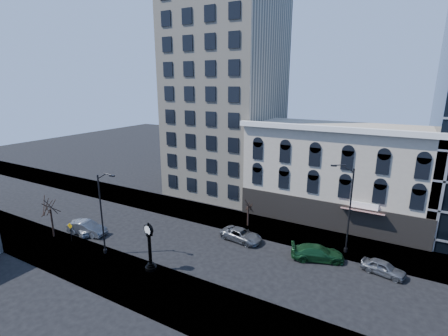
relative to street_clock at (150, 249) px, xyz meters
The scene contains 16 objects.
ground 6.42m from the street_clock, 87.44° to the left, with size 160.00×160.00×0.00m, color black.
sidewalk_far 14.18m from the street_clock, 88.90° to the left, with size 160.00×6.00×0.12m, color gray.
sidewalk_near 2.99m from the street_clock, 82.37° to the right, with size 160.00×6.00×0.12m, color gray.
cream_tower 30.72m from the street_clock, 103.22° to the left, with size 15.90×15.40×42.50m.
victorian_row 25.37m from the street_clock, 60.73° to the left, with size 22.60×11.19×12.50m.
street_clock is the anchor object (origin of this frame).
street_lamp_near 7.16m from the street_clock, behind, with size 2.30×0.40×8.88m.
street_lamp_far 19.82m from the street_clock, 39.75° to the left, with size 2.42×0.83×9.49m.
bare_tree_near 14.44m from the street_clock, behind, with size 3.09×3.09×5.30m.
bare_tree_far 13.85m from the street_clock, 74.12° to the left, with size 2.30×2.30×3.95m.
warning_sign 11.46m from the street_clock, behind, with size 0.72×0.11×2.22m.
car_near_a 12.73m from the street_clock, 169.85° to the left, with size 1.72×4.27×1.45m, color #A5A8AD.
car_near_b 11.91m from the street_clock, 169.60° to the left, with size 1.65×4.72×1.56m, color #595B60.
car_far_a 10.77m from the street_clock, 63.65° to the left, with size 2.22×4.82×1.34m, color #595B60.
car_far_b 16.39m from the street_clock, 36.20° to the left, with size 2.10×5.16×1.50m, color #143F1E.
car_far_c 21.63m from the street_clock, 27.75° to the left, with size 1.55×3.84×1.31m, color #595B60.
Camera 1 is at (19.04, -26.26, 17.11)m, focal length 26.00 mm.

